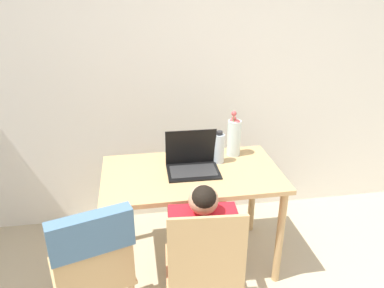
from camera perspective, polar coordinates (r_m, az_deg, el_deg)
wall_back at (r=2.90m, az=0.06°, el=11.31°), size 6.40×0.05×2.50m
dining_table at (r=2.50m, az=-0.06°, el=-6.27°), size 1.16×0.67×0.73m
chair_occupied at (r=2.09m, az=1.82°, el=-18.88°), size 0.43×0.43×0.89m
chair_spare at (r=2.01m, az=-14.93°, el=-16.49°), size 0.51×0.53×0.90m
person_seated at (r=2.10m, az=1.48°, el=-13.97°), size 0.39×0.45×0.95m
laptop at (r=2.46m, az=0.04°, el=-2.62°), size 0.34×0.26×0.26m
flower_vase at (r=2.65m, az=6.43°, el=1.21°), size 0.10×0.10×0.34m
water_bottle at (r=2.54m, az=4.14°, el=-0.59°), size 0.07×0.07×0.23m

